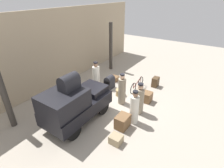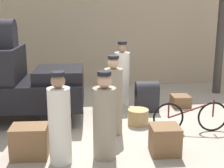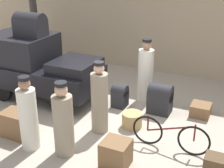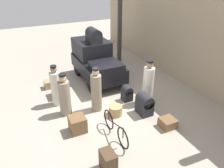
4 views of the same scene
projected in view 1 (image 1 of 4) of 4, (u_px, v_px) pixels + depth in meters
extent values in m
plane|color=#A89E8E|center=(113.00, 102.00, 9.46)|extent=(30.00, 30.00, 0.00)
cube|color=tan|center=(56.00, 49.00, 10.39)|extent=(16.00, 0.15, 4.50)
cylinder|color=#38332D|center=(3.00, 92.00, 7.02)|extent=(0.25, 0.25, 3.44)
cylinder|color=#38332D|center=(111.00, 47.00, 12.72)|extent=(0.25, 0.25, 3.44)
cylinder|color=black|center=(82.00, 98.00, 9.10)|extent=(0.74, 0.12, 0.74)
cylinder|color=black|center=(104.00, 107.00, 8.40)|extent=(0.74, 0.12, 0.74)
cylinder|color=black|center=(51.00, 119.00, 7.63)|extent=(0.74, 0.12, 0.74)
cylinder|color=black|center=(74.00, 131.00, 6.94)|extent=(0.74, 0.12, 0.74)
cube|color=black|center=(78.00, 107.00, 7.86)|extent=(3.22, 1.58, 0.61)
cube|color=black|center=(64.00, 101.00, 7.00)|extent=(1.77, 1.45, 0.79)
cube|color=black|center=(92.00, 89.00, 8.43)|extent=(1.13, 1.23, 0.27)
torus|color=black|center=(141.00, 82.00, 10.80)|extent=(0.68, 0.04, 0.68)
torus|color=black|center=(133.00, 88.00, 10.07)|extent=(0.68, 0.04, 0.68)
cylinder|color=#591914|center=(137.00, 83.00, 10.36)|extent=(1.00, 0.04, 0.37)
cylinder|color=#591914|center=(133.00, 86.00, 9.99)|extent=(0.04, 0.04, 0.35)
cylinder|color=#591914|center=(141.00, 79.00, 10.71)|extent=(0.04, 0.04, 0.38)
cylinder|color=tan|center=(120.00, 92.00, 9.99)|extent=(0.49, 0.49, 0.36)
cylinder|color=gray|center=(122.00, 91.00, 9.05)|extent=(0.39, 0.39, 1.43)
sphere|color=tan|center=(122.00, 77.00, 8.65)|extent=(0.24, 0.24, 0.24)
cylinder|color=black|center=(122.00, 75.00, 8.59)|extent=(0.23, 0.23, 0.07)
cylinder|color=gray|center=(139.00, 101.00, 8.35)|extent=(0.42, 0.42, 1.31)
sphere|color=tan|center=(141.00, 87.00, 7.98)|extent=(0.26, 0.26, 0.26)
cylinder|color=black|center=(141.00, 84.00, 7.92)|extent=(0.25, 0.25, 0.07)
cylinder|color=silver|center=(96.00, 79.00, 10.30)|extent=(0.42, 0.42, 1.49)
sphere|color=#936B51|center=(96.00, 65.00, 9.89)|extent=(0.26, 0.26, 0.26)
cylinder|color=black|center=(96.00, 63.00, 9.82)|extent=(0.25, 0.25, 0.07)
cylinder|color=silver|center=(134.00, 110.00, 7.70)|extent=(0.39, 0.39, 1.35)
sphere|color=#936B51|center=(135.00, 94.00, 7.33)|extent=(0.24, 0.24, 0.24)
cylinder|color=black|center=(136.00, 92.00, 7.27)|extent=(0.23, 0.23, 0.07)
cube|color=#232328|center=(109.00, 84.00, 10.70)|extent=(0.59, 0.45, 0.57)
cylinder|color=#232328|center=(109.00, 80.00, 10.56)|extent=(0.59, 0.45, 0.45)
cube|color=#232328|center=(100.00, 93.00, 9.87)|extent=(0.38, 0.38, 0.45)
cylinder|color=#232328|center=(100.00, 89.00, 9.77)|extent=(0.38, 0.38, 0.38)
cube|color=brown|center=(114.00, 78.00, 11.64)|extent=(0.49, 0.50, 0.31)
cube|color=brown|center=(147.00, 97.00, 9.40)|extent=(0.53, 0.51, 0.54)
cube|color=#9E8966|center=(116.00, 139.00, 6.84)|extent=(0.43, 0.47, 0.34)
cube|color=brown|center=(122.00, 122.00, 7.58)|extent=(0.66, 0.50, 0.59)
cube|color=#4C3823|center=(155.00, 82.00, 10.88)|extent=(0.49, 0.34, 0.60)
cube|color=#232328|center=(69.00, 85.00, 7.03)|extent=(0.82, 0.53, 0.38)
cylinder|color=#232328|center=(69.00, 80.00, 6.94)|extent=(0.82, 0.53, 0.53)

